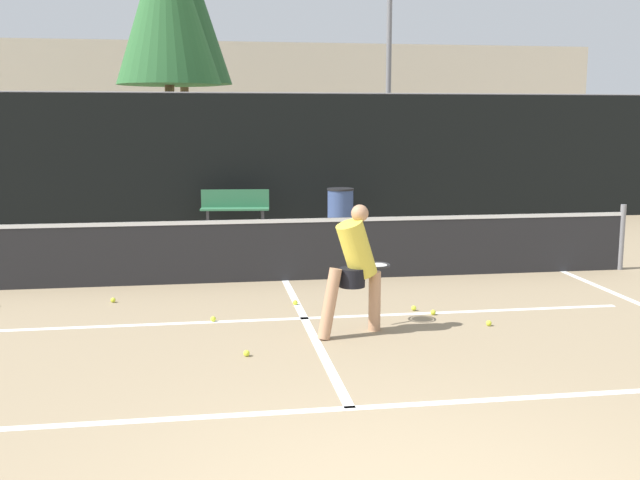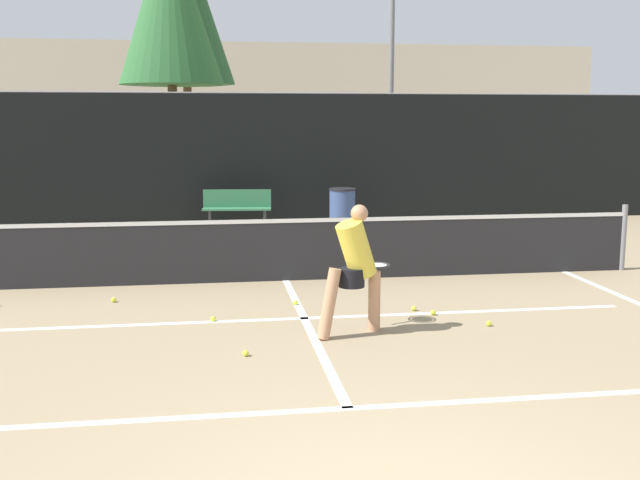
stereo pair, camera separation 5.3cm
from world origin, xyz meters
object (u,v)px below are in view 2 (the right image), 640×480
(player_practicing, at_px, (355,265))
(courtside_bench, at_px, (237,208))
(trash_bin, at_px, (342,208))
(parked_car, at_px, (119,187))

(player_practicing, height_order, courtside_bench, player_practicing)
(trash_bin, distance_m, parked_car, 7.19)
(trash_bin, relative_size, parked_car, 0.21)
(trash_bin, bearing_deg, courtside_bench, 172.06)
(player_practicing, relative_size, trash_bin, 1.67)
(courtside_bench, relative_size, parked_car, 0.36)
(player_practicing, bearing_deg, courtside_bench, 73.54)
(player_practicing, height_order, trash_bin, player_practicing)
(courtside_bench, xyz_separation_m, parked_car, (-3.07, 4.40, 0.09))
(courtside_bench, distance_m, trash_bin, 2.37)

